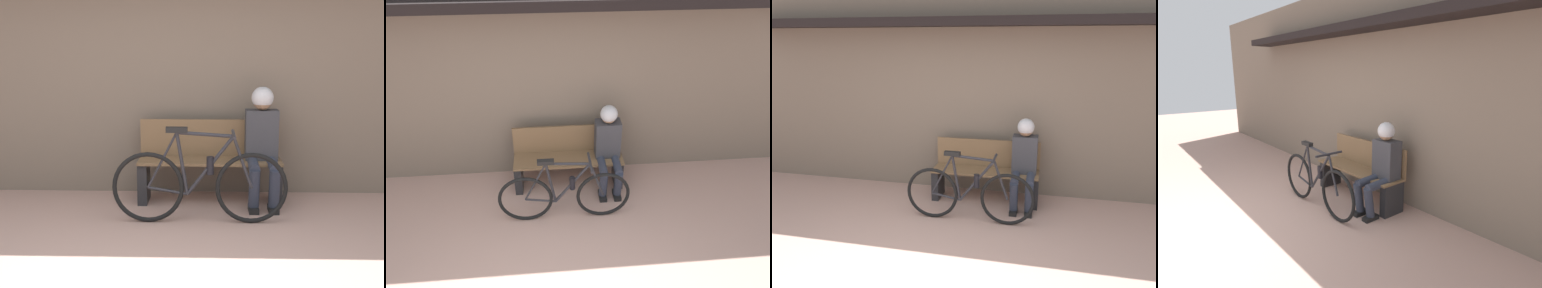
% 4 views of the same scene
% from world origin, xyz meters
% --- Properties ---
extents(storefront_wall, '(12.00, 0.56, 3.20)m').
position_xyz_m(storefront_wall, '(0.00, 2.58, 1.66)').
color(storefront_wall, '#756656').
rests_on(storefront_wall, ground_plane).
extents(park_bench_near, '(1.51, 0.42, 0.87)m').
position_xyz_m(park_bench_near, '(0.34, 2.20, 0.40)').
color(park_bench_near, brown).
rests_on(park_bench_near, ground_plane).
extents(bicycle, '(1.66, 0.40, 0.92)m').
position_xyz_m(bicycle, '(0.25, 1.47, 0.38)').
color(bicycle, black).
rests_on(bicycle, ground_plane).
extents(person_seated, '(0.34, 0.60, 1.24)m').
position_xyz_m(person_seated, '(0.89, 2.09, 0.71)').
color(person_seated, '#2D3342').
rests_on(person_seated, ground_plane).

